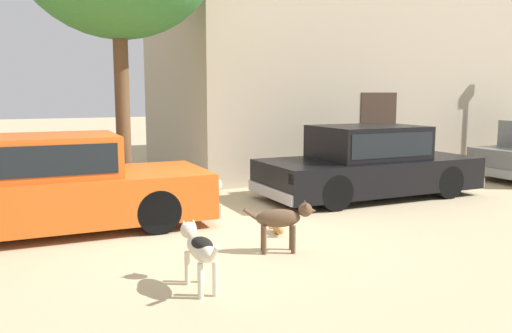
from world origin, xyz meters
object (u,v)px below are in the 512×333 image
parked_sedan_second (368,162)px  stray_dog_tan (283,219)px  parked_sedan_nearest (48,183)px  stray_dog_spotted (199,247)px  stray_cat (278,229)px

parked_sedan_second → stray_dog_tan: bearing=-141.8°
parked_sedan_nearest → parked_sedan_second: parked_sedan_nearest is taller
stray_dog_spotted → stray_dog_tan: (1.43, 0.75, -0.01)m
stray_dog_tan → stray_cat: stray_dog_tan is taller
parked_sedan_second → stray_dog_spotted: (-4.78, -3.25, -0.25)m
parked_sedan_nearest → stray_dog_tan: bearing=-40.9°
parked_sedan_nearest → stray_dog_tan: 3.64m
parked_sedan_second → stray_dog_spotted: size_ratio=4.33×
stray_dog_spotted → stray_cat: size_ratio=1.95×
parked_sedan_second → stray_cat: 3.48m
parked_sedan_second → stray_dog_tan: parked_sedan_second is taller
parked_sedan_nearest → stray_dog_tan: size_ratio=5.19×
parked_sedan_second → stray_dog_tan: 4.19m
parked_sedan_second → stray_cat: (-2.98, -1.69, -0.63)m
stray_cat → stray_dog_tan: bearing=-4.9°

